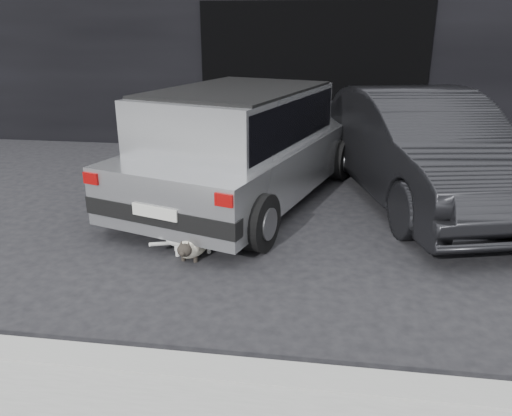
# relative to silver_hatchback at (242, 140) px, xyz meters

# --- Properties ---
(ground) EXTENTS (80.00, 80.00, 0.00)m
(ground) POSITION_rel_silver_hatchback_xyz_m (-0.24, -1.00, -0.81)
(ground) COLOR black
(ground) RESTS_ON ground
(building_facade) EXTENTS (34.00, 4.00, 5.00)m
(building_facade) POSITION_rel_silver_hatchback_xyz_m (0.76, 5.00, 1.69)
(building_facade) COLOR black
(building_facade) RESTS_ON ground
(garage_opening) EXTENTS (4.00, 0.10, 2.60)m
(garage_opening) POSITION_rel_silver_hatchback_xyz_m (0.76, 2.99, 0.49)
(garage_opening) COLOR black
(garage_opening) RESTS_ON ground
(curb) EXTENTS (18.00, 0.25, 0.12)m
(curb) POSITION_rel_silver_hatchback_xyz_m (0.76, -3.60, -0.75)
(curb) COLOR #959691
(curb) RESTS_ON ground
(silver_hatchback) EXTENTS (2.91, 4.37, 1.48)m
(silver_hatchback) POSITION_rel_silver_hatchback_xyz_m (0.00, 0.00, 0.00)
(silver_hatchback) COLOR #AEB0B3
(silver_hatchback) RESTS_ON ground
(second_car) EXTENTS (2.60, 4.58, 1.43)m
(second_car) POSITION_rel_silver_hatchback_xyz_m (2.28, 0.37, -0.10)
(second_car) COLOR black
(second_car) RESTS_ON ground
(cat_siamese) EXTENTS (0.31, 0.77, 0.26)m
(cat_siamese) POSITION_rel_silver_hatchback_xyz_m (-0.20, -1.79, -0.69)
(cat_siamese) COLOR beige
(cat_siamese) RESTS_ON ground
(cat_white) EXTENTS (0.75, 0.45, 0.38)m
(cat_white) POSITION_rel_silver_hatchback_xyz_m (-0.20, -1.66, -0.63)
(cat_white) COLOR white
(cat_white) RESTS_ON ground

